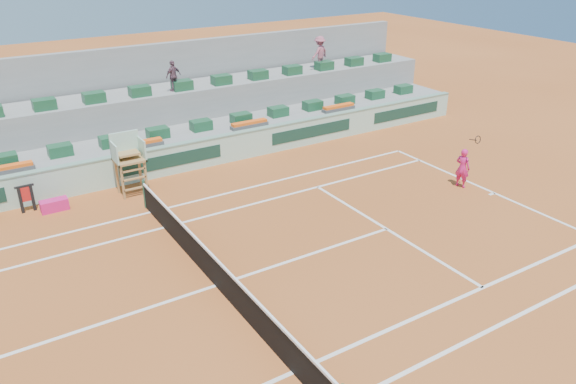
% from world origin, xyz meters
% --- Properties ---
extents(ground, '(90.00, 90.00, 0.00)m').
position_xyz_m(ground, '(0.00, 0.00, 0.00)').
color(ground, '#9C4B1E').
rests_on(ground, ground).
extents(seating_tier_lower, '(36.00, 4.00, 1.20)m').
position_xyz_m(seating_tier_lower, '(0.00, 10.70, 0.60)').
color(seating_tier_lower, gray).
rests_on(seating_tier_lower, ground).
extents(seating_tier_upper, '(36.00, 2.40, 2.60)m').
position_xyz_m(seating_tier_upper, '(0.00, 12.30, 1.30)').
color(seating_tier_upper, gray).
rests_on(seating_tier_upper, ground).
extents(stadium_back_wall, '(36.00, 0.40, 4.40)m').
position_xyz_m(stadium_back_wall, '(0.00, 13.90, 2.20)').
color(stadium_back_wall, gray).
rests_on(stadium_back_wall, ground).
extents(player_bag, '(0.96, 0.43, 0.43)m').
position_xyz_m(player_bag, '(-2.88, 7.47, 0.21)').
color(player_bag, '#DD1C70').
rests_on(player_bag, ground).
extents(spectator_mid, '(0.88, 0.57, 1.39)m').
position_xyz_m(spectator_mid, '(3.63, 11.71, 3.29)').
color(spectator_mid, '#694655').
rests_on(spectator_mid, seating_tier_upper).
extents(spectator_right, '(1.24, 0.93, 1.71)m').
position_xyz_m(spectator_right, '(11.88, 11.97, 3.46)').
color(spectator_right, '#A55263').
rests_on(spectator_right, seating_tier_upper).
extents(court_lines, '(23.89, 11.09, 0.01)m').
position_xyz_m(court_lines, '(0.00, 0.00, 0.01)').
color(court_lines, white).
rests_on(court_lines, ground).
extents(tennis_net, '(0.10, 11.97, 1.10)m').
position_xyz_m(tennis_net, '(0.00, 0.00, 0.53)').
color(tennis_net, black).
rests_on(tennis_net, ground).
extents(advertising_hoarding, '(36.00, 0.34, 1.26)m').
position_xyz_m(advertising_hoarding, '(0.02, 8.50, 0.63)').
color(advertising_hoarding, '#A5D0BA').
rests_on(advertising_hoarding, ground).
extents(umpire_chair, '(1.10, 0.90, 2.40)m').
position_xyz_m(umpire_chair, '(0.00, 7.50, 1.54)').
color(umpire_chair, '#9D703B').
rests_on(umpire_chair, ground).
extents(seat_row_lower, '(32.90, 0.60, 0.44)m').
position_xyz_m(seat_row_lower, '(0.00, 9.80, 1.42)').
color(seat_row_lower, '#194D2D').
rests_on(seat_row_lower, seating_tier_lower).
extents(seat_row_upper, '(32.90, 0.60, 0.44)m').
position_xyz_m(seat_row_upper, '(0.00, 11.70, 2.82)').
color(seat_row_upper, '#194D2D').
rests_on(seat_row_upper, seating_tier_upper).
extents(flower_planters, '(26.80, 0.36, 0.28)m').
position_xyz_m(flower_planters, '(-1.50, 9.00, 1.33)').
color(flower_planters, '#4D4D4D').
rests_on(flower_planters, seating_tier_lower).
extents(towel_rack, '(0.65, 0.11, 1.03)m').
position_xyz_m(towel_rack, '(-3.70, 7.88, 0.60)').
color(towel_rack, black).
rests_on(towel_rack, ground).
extents(tennis_player, '(0.52, 0.89, 2.28)m').
position_xyz_m(tennis_player, '(11.25, 1.16, 0.81)').
color(tennis_player, '#DD1C70').
rests_on(tennis_player, ground).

